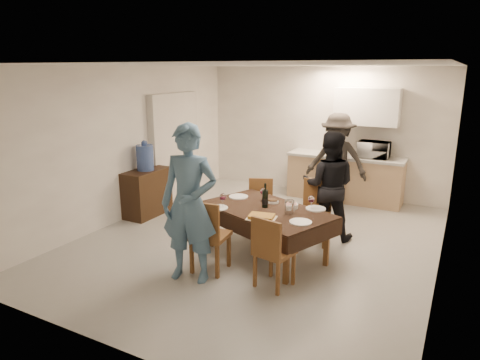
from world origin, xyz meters
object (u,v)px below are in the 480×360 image
object	(u,v)px
wine_bottle	(265,195)
water_pitcher	(289,207)
person_near	(189,204)
person_far	(329,186)
water_jug	(145,158)
microwave	(374,150)
savoury_tart	(262,217)
console	(147,193)
person_kitchen	(337,160)
dining_table	(267,211)

from	to	relation	value
wine_bottle	water_pitcher	bearing A→B (deg)	-14.04
person_near	person_far	size ratio (longest dim) A/B	1.17
water_jug	person_far	xyz separation A→B (m)	(3.15, 0.47, -0.21)
water_jug	microwave	size ratio (longest dim) A/B	0.79
water_jug	wine_bottle	size ratio (longest dim) A/B	1.29
savoury_tart	person_far	bearing A→B (deg)	72.53
console	savoury_tart	xyz separation A→B (m)	(2.70, -0.96, 0.30)
microwave	person_far	bearing A→B (deg)	83.20
water_jug	water_pitcher	distance (m)	3.03
console	wine_bottle	size ratio (longest dim) A/B	2.58
person_far	wine_bottle	bearing A→B (deg)	47.09
console	person_near	bearing A→B (deg)	-38.51
water_jug	savoury_tart	bearing A→B (deg)	-19.60
water_pitcher	person_far	bearing A→B (deg)	79.70
person_far	microwave	bearing A→B (deg)	-108.75
savoury_tart	person_kitchen	bearing A→B (deg)	87.76
microwave	wine_bottle	bearing A→B (deg)	74.58
wine_bottle	savoury_tart	bearing A→B (deg)	-70.77
console	person_near	world-z (taller)	person_near
dining_table	water_pitcher	size ratio (longest dim) A/B	10.79
water_jug	wine_bottle	world-z (taller)	water_jug
wine_bottle	person_kitchen	xyz separation A→B (m)	(0.27, 2.62, 0.02)
console	wine_bottle	world-z (taller)	wine_bottle
microwave	person_kitchen	xyz separation A→B (m)	(-0.58, -0.45, -0.18)
person_near	wine_bottle	bearing A→B (deg)	53.56
wine_bottle	person_far	size ratio (longest dim) A/B	0.21
water_jug	microwave	bearing A→B (deg)	36.77
savoury_tart	person_far	distance (m)	1.50
savoury_tart	person_far	xyz separation A→B (m)	(0.45, 1.43, 0.12)
dining_table	water_jug	bearing A→B (deg)	-171.00
person_far	person_kitchen	size ratio (longest dim) A/B	0.94
wine_bottle	water_jug	bearing A→B (deg)	168.22
person_near	water_jug	bearing A→B (deg)	129.50
dining_table	person_kitchen	size ratio (longest dim) A/B	1.14
dining_table	console	xyz separation A→B (m)	(-2.60, 0.58, -0.24)
savoury_tart	person_near	world-z (taller)	person_near
water_pitcher	microwave	size ratio (longest dim) A/B	0.33
console	water_pitcher	size ratio (longest dim) A/B	4.76
water_pitcher	water_jug	bearing A→B (deg)	167.91
water_jug	person_kitchen	bearing A→B (deg)	36.53
savoury_tart	water_jug	bearing A→B (deg)	160.40
dining_table	person_kitchen	xyz separation A→B (m)	(0.22, 2.67, 0.23)
console	wine_bottle	xyz separation A→B (m)	(2.55, -0.53, 0.45)
savoury_tart	person_near	xyz separation A→B (m)	(-0.65, -0.67, 0.26)
console	microwave	distance (m)	4.29
water_pitcher	savoury_tart	size ratio (longest dim) A/B	0.51
wine_bottle	person_far	distance (m)	1.17
console	savoury_tart	size ratio (longest dim) A/B	2.41
dining_table	microwave	distance (m)	3.25
water_pitcher	person_far	distance (m)	1.12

